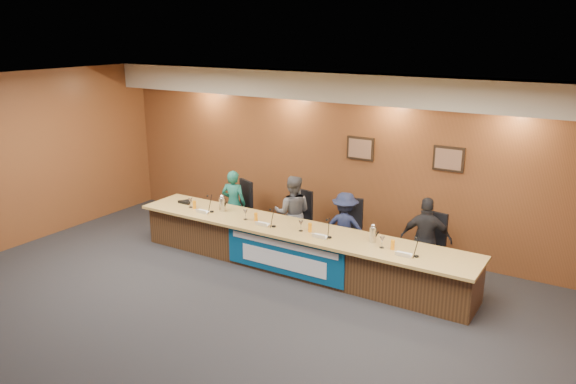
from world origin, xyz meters
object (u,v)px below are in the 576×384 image
object	(u,v)px
office_chair_a	(237,211)
panelist_c	(345,227)
dais_body	(296,249)
panelist_a	(234,204)
banner	(283,256)
carafe_left	(222,205)
panelist_d	(426,240)
speakerphone	(186,202)
panelist_b	(293,213)
carafe_right	(373,235)
office_chair_d	(427,250)
office_chair_c	(347,234)
office_chair_b	(295,223)

from	to	relation	value
office_chair_a	panelist_c	bearing A→B (deg)	21.33
dais_body	panelist_a	world-z (taller)	panelist_a
banner	panelist_a	size ratio (longest dim) A/B	1.66
dais_body	carafe_left	world-z (taller)	carafe_left
panelist_d	speakerphone	distance (m)	4.50
panelist_c	carafe_left	size ratio (longest dim) A/B	5.10
panelist_b	speakerphone	size ratio (longest dim) A/B	4.39
panelist_b	carafe_right	distance (m)	1.99
office_chair_d	carafe_right	xyz separation A→B (m)	(-0.63, -0.78, 0.39)
banner	office_chair_c	world-z (taller)	banner
dais_body	office_chair_a	size ratio (longest dim) A/B	12.50
panelist_b	carafe_right	xyz separation A→B (m)	(1.86, -0.68, 0.17)
carafe_left	speakerphone	size ratio (longest dim) A/B	0.77
office_chair_b	carafe_right	xyz separation A→B (m)	(1.86, -0.78, 0.39)
office_chair_d	office_chair_c	bearing A→B (deg)	-170.85
dais_body	office_chair_c	bearing A→B (deg)	56.40
dais_body	banner	distance (m)	0.42
office_chair_b	speakerphone	bearing A→B (deg)	-148.53
dais_body	panelist_d	xyz separation A→B (m)	(1.98, 0.72, 0.35)
carafe_right	panelist_b	bearing A→B (deg)	159.89
panelist_b	panelist_c	distance (m)	1.06
carafe_right	office_chair_a	bearing A→B (deg)	166.28
panelist_c	panelist_a	bearing A→B (deg)	-14.08
banner	office_chair_a	size ratio (longest dim) A/B	4.58
panelist_b	carafe_right	world-z (taller)	panelist_b
office_chair_b	office_chair_d	world-z (taller)	same
office_chair_c	office_chair_d	distance (m)	1.44
office_chair_b	carafe_right	bearing A→B (deg)	-12.90
dais_body	panelist_b	world-z (taller)	panelist_b
office_chair_c	speakerphone	distance (m)	3.12
panelist_a	office_chair_a	bearing A→B (deg)	-105.37
panelist_b	office_chair_c	distance (m)	1.08
office_chair_d	panelist_a	bearing A→B (deg)	-169.36
office_chair_d	carafe_right	bearing A→B (deg)	-119.50
panelist_d	office_chair_a	bearing A→B (deg)	-15.70
speakerphone	office_chair_b	bearing A→B (deg)	21.60
panelist_b	office_chair_b	xyz separation A→B (m)	(0.00, 0.10, -0.22)
panelist_a	panelist_c	world-z (taller)	panelist_a
dais_body	office_chair_d	xyz separation A→B (m)	(1.98, 0.82, 0.13)
dais_body	panelist_b	size ratio (longest dim) A/B	4.27
office_chair_d	speakerphone	xyz separation A→B (m)	(-4.44, -0.77, 0.30)
carafe_left	speakerphone	xyz separation A→B (m)	(-0.88, 0.01, -0.10)
panelist_c	panelist_d	bearing A→B (deg)	165.92
banner	office_chair_a	distance (m)	2.23
panelist_c	office_chair_c	xyz separation A→B (m)	(0.00, 0.10, -0.15)
dais_body	panelist_d	world-z (taller)	panelist_d
dais_body	panelist_d	size ratio (longest dim) A/B	4.32
office_chair_b	carafe_right	world-z (taller)	carafe_right
panelist_c	office_chair_d	world-z (taller)	panelist_c
banner	office_chair_a	xyz separation A→B (m)	(-1.85, 1.23, 0.10)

